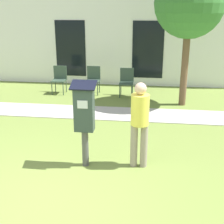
% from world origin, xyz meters
% --- Properties ---
extents(ground_plane, '(40.00, 40.00, 0.00)m').
position_xyz_m(ground_plane, '(0.00, 0.00, 0.00)').
color(ground_plane, olive).
extents(sidewalk, '(12.00, 1.10, 0.02)m').
position_xyz_m(sidewalk, '(0.00, 4.20, 0.01)').
color(sidewalk, '#B7B2A8').
rests_on(sidewalk, ground).
extents(building_facade, '(10.00, 0.26, 3.20)m').
position_xyz_m(building_facade, '(0.00, 7.56, 1.60)').
color(building_facade, white).
rests_on(building_facade, ground).
extents(parking_meter, '(0.44, 0.31, 1.59)m').
position_xyz_m(parking_meter, '(0.42, 1.29, 1.02)').
color(parking_meter, '#4C4C4C').
rests_on(parking_meter, ground).
extents(person_standing, '(0.32, 0.32, 1.58)m').
position_xyz_m(person_standing, '(1.39, 1.39, 0.93)').
color(person_standing, gray).
rests_on(person_standing, ground).
extents(outdoor_chair_left, '(0.44, 0.44, 0.90)m').
position_xyz_m(outdoor_chair_left, '(-1.47, 6.10, 0.53)').
color(outdoor_chair_left, '#334738').
rests_on(outdoor_chair_left, ground).
extents(outdoor_chair_middle, '(0.44, 0.44, 0.90)m').
position_xyz_m(outdoor_chair_middle, '(-0.35, 6.19, 0.53)').
color(outdoor_chair_middle, '#334738').
rests_on(outdoor_chair_middle, ground).
extents(outdoor_chair_right, '(0.44, 0.44, 0.90)m').
position_xyz_m(outdoor_chair_right, '(0.78, 6.02, 0.53)').
color(outdoor_chair_right, '#334738').
rests_on(outdoor_chair_right, ground).
extents(tree, '(1.90, 1.90, 3.82)m').
position_xyz_m(tree, '(2.50, 5.28, 2.84)').
color(tree, brown).
rests_on(tree, ground).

